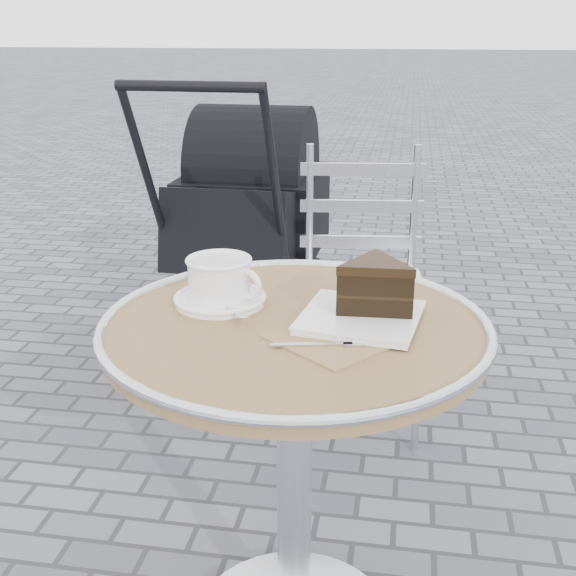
% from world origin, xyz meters
% --- Properties ---
extents(cafe_table, '(0.72, 0.72, 0.74)m').
position_xyz_m(cafe_table, '(0.00, 0.00, 0.57)').
color(cafe_table, silver).
rests_on(cafe_table, ground).
extents(cappuccino_set, '(0.18, 0.19, 0.09)m').
position_xyz_m(cappuccino_set, '(-0.16, 0.07, 0.77)').
color(cappuccino_set, white).
rests_on(cappuccino_set, cafe_table).
extents(cake_plate_set, '(0.30, 0.34, 0.11)m').
position_xyz_m(cake_plate_set, '(0.13, 0.04, 0.78)').
color(cake_plate_set, '#906F4F').
rests_on(cake_plate_set, cafe_table).
extents(bistro_chair, '(0.44, 0.44, 0.89)m').
position_xyz_m(bistro_chair, '(0.06, 1.02, 0.55)').
color(bistro_chair, silver).
rests_on(bistro_chair, ground).
extents(baby_stroller, '(0.52, 1.06, 1.09)m').
position_xyz_m(baby_stroller, '(-0.42, 1.48, 0.49)').
color(baby_stroller, black).
rests_on(baby_stroller, ground).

